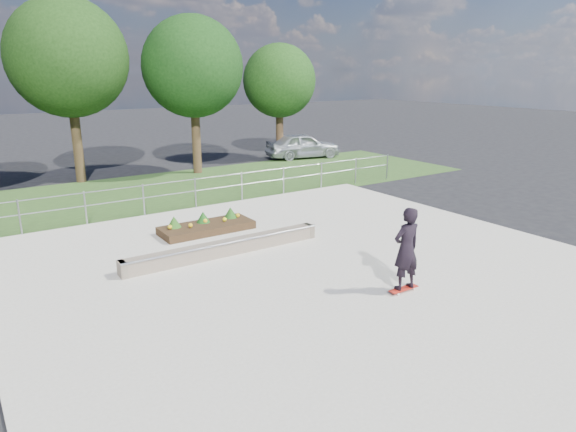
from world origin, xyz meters
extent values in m
plane|color=black|center=(0.00, 0.00, 0.00)|extent=(120.00, 120.00, 0.00)
cube|color=#29461C|center=(0.00, 11.00, 0.01)|extent=(30.00, 8.00, 0.02)
cube|color=#AEAA9B|center=(0.00, 0.00, 0.03)|extent=(15.00, 15.00, 0.06)
cylinder|color=gray|center=(-6.00, 7.50, 0.60)|extent=(0.06, 0.06, 1.20)
cylinder|color=gray|center=(-4.00, 7.50, 0.60)|extent=(0.06, 0.06, 1.20)
cylinder|color=#9C9EA4|center=(-2.00, 7.50, 0.60)|extent=(0.06, 0.06, 1.20)
cylinder|color=gray|center=(0.00, 7.50, 0.60)|extent=(0.06, 0.06, 1.20)
cylinder|color=#96999E|center=(2.00, 7.50, 0.60)|extent=(0.06, 0.06, 1.20)
cylinder|color=#92959B|center=(4.00, 7.50, 0.60)|extent=(0.06, 0.06, 1.20)
cylinder|color=#9B9EA3|center=(6.00, 7.50, 0.60)|extent=(0.06, 0.06, 1.20)
cylinder|color=gray|center=(8.00, 7.50, 0.60)|extent=(0.06, 0.06, 1.20)
cylinder|color=gray|center=(10.00, 7.50, 0.60)|extent=(0.06, 0.06, 1.20)
cylinder|color=gray|center=(0.00, 7.50, 1.15)|extent=(20.00, 0.04, 0.04)
cylinder|color=#9C9FA5|center=(0.00, 7.50, 0.70)|extent=(20.00, 0.04, 0.04)
cylinder|color=#312313|center=(-2.50, 15.00, 1.69)|extent=(0.44, 0.44, 3.38)
sphere|color=black|center=(-2.50, 15.00, 5.62)|extent=(5.25, 5.25, 5.25)
cylinder|color=#362515|center=(3.00, 14.00, 1.57)|extent=(0.44, 0.44, 3.15)
sphere|color=black|center=(3.00, 14.00, 5.25)|extent=(4.90, 4.90, 4.90)
cylinder|color=#362415|center=(9.00, 15.50, 1.35)|extent=(0.44, 0.44, 2.70)
sphere|color=black|center=(9.00, 15.50, 4.50)|extent=(4.20, 4.20, 4.20)
cube|color=#685B4D|center=(-1.46, 2.20, 0.26)|extent=(6.00, 0.40, 0.40)
cylinder|color=gray|center=(-1.46, 2.00, 0.46)|extent=(6.00, 0.06, 0.06)
cube|color=brown|center=(-4.36, 2.20, 0.26)|extent=(0.15, 0.42, 0.40)
cube|color=brown|center=(1.44, 2.20, 0.26)|extent=(0.15, 0.42, 0.40)
cube|color=black|center=(-0.97, 4.48, 0.18)|extent=(3.00, 1.20, 0.25)
sphere|color=yellow|center=(-2.17, 4.58, 0.39)|extent=(0.14, 0.14, 0.14)
sphere|color=yellow|center=(-1.57, 4.38, 0.39)|extent=(0.14, 0.14, 0.14)
sphere|color=yellow|center=(-0.97, 4.58, 0.39)|extent=(0.14, 0.14, 0.14)
sphere|color=yellow|center=(-0.37, 4.38, 0.39)|extent=(0.14, 0.14, 0.14)
sphere|color=yellow|center=(0.23, 4.58, 0.39)|extent=(0.14, 0.14, 0.14)
cone|color=#1F4C15|center=(-1.97, 4.73, 0.49)|extent=(0.44, 0.44, 0.36)
cone|color=#144614|center=(-0.97, 4.73, 0.49)|extent=(0.44, 0.44, 0.36)
cone|color=#194614|center=(0.03, 4.73, 0.49)|extent=(0.44, 0.44, 0.36)
cylinder|color=silver|center=(0.62, -2.49, 0.09)|extent=(0.05, 0.03, 0.05)
cylinder|color=white|center=(0.62, -2.31, 0.09)|extent=(0.05, 0.03, 0.05)
cylinder|color=silver|center=(1.14, -2.49, 0.09)|extent=(0.05, 0.03, 0.05)
cylinder|color=white|center=(1.14, -2.31, 0.09)|extent=(0.05, 0.03, 0.05)
cylinder|color=#A2A2A7|center=(0.62, -2.40, 0.11)|extent=(0.02, 0.18, 0.02)
cylinder|color=#A0A0A5|center=(1.14, -2.40, 0.11)|extent=(0.02, 0.18, 0.02)
cube|color=#AC2115|center=(0.88, -2.40, 0.13)|extent=(0.80, 0.21, 0.02)
imported|color=black|center=(0.88, -2.40, 1.13)|extent=(0.74, 0.51, 1.97)
imported|color=#A7ACB1|center=(10.17, 14.76, 0.75)|extent=(4.70, 2.66, 1.51)
camera|label=1|loc=(-7.62, -10.15, 5.11)|focal=32.00mm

